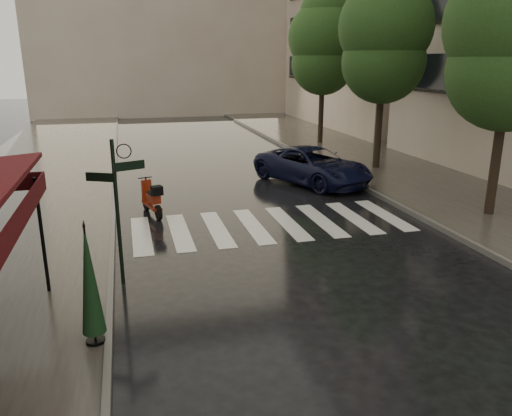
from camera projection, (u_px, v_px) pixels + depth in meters
name	position (u px, v px, depth m)	size (l,w,h in m)	color
ground	(200.00, 350.00, 8.23)	(120.00, 120.00, 0.00)	black
sidewalk_near	(28.00, 189.00, 18.23)	(6.00, 60.00, 0.12)	#38332D
sidewalk_far	(391.00, 168.00, 21.83)	(5.50, 60.00, 0.12)	#38332D
curb_near	(115.00, 184.00, 18.97)	(0.12, 60.00, 0.16)	#595651
curb_far	(332.00, 171.00, 21.14)	(0.12, 60.00, 0.16)	#595651
crosswalk	(270.00, 224.00, 14.51)	(7.85, 3.20, 0.01)	silver
signpost	(117.00, 201.00, 10.19)	(1.17, 0.29, 3.10)	black
tree_mid	(385.00, 34.00, 20.06)	(3.80, 3.80, 8.34)	black
tree_far	(324.00, 43.00, 26.64)	(3.80, 3.80, 8.16)	black
scooter	(152.00, 200.00, 15.22)	(0.69, 1.61, 1.08)	black
parked_car	(313.00, 166.00, 19.19)	(2.27, 4.93, 1.37)	black
parasol_back	(90.00, 281.00, 7.94)	(0.38, 0.38, 2.06)	black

